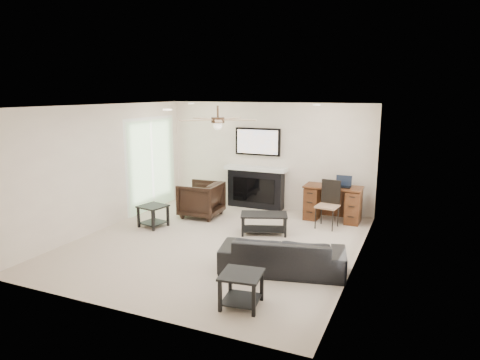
{
  "coord_description": "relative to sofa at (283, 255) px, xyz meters",
  "views": [
    {
      "loc": [
        3.4,
        -6.72,
        2.73
      ],
      "look_at": [
        0.28,
        0.44,
        1.12
      ],
      "focal_mm": 32.0,
      "sensor_mm": 36.0,
      "label": 1
    }
  ],
  "objects": [
    {
      "name": "room_shell",
      "position": [
        -1.33,
        0.84,
        1.41
      ],
      "size": [
        5.5,
        5.54,
        2.52
      ],
      "color": "beige",
      "rests_on": "ground"
    },
    {
      "name": "sofa",
      "position": [
        0.0,
        0.0,
        0.0
      ],
      "size": [
        2.03,
        1.15,
        0.56
      ],
      "primitive_type": "imported",
      "rotation": [
        0.0,
        0.0,
        3.36
      ],
      "color": "black",
      "rests_on": "ground"
    },
    {
      "name": "armchair",
      "position": [
        -2.6,
        2.15,
        0.11
      ],
      "size": [
        0.89,
        0.87,
        0.78
      ],
      "primitive_type": "imported",
      "rotation": [
        0.0,
        0.0,
        -1.52
      ],
      "color": "black",
      "rests_on": "ground"
    },
    {
      "name": "coffee_table",
      "position": [
        -0.9,
        1.6,
        -0.08
      ],
      "size": [
        1.02,
        0.78,
        0.4
      ],
      "primitive_type": "cube",
      "rotation": [
        0.0,
        0.0,
        0.36
      ],
      "color": "black",
      "rests_on": "ground"
    },
    {
      "name": "end_table_near",
      "position": [
        -0.15,
        -1.25,
        -0.05
      ],
      "size": [
        0.58,
        0.58,
        0.45
      ],
      "primitive_type": "cube",
      "rotation": [
        0.0,
        0.0,
        0.13
      ],
      "color": "black",
      "rests_on": "ground"
    },
    {
      "name": "end_table_left",
      "position": [
        -3.15,
        1.1,
        -0.05
      ],
      "size": [
        0.59,
        0.59,
        0.45
      ],
      "primitive_type": "cube",
      "rotation": [
        0.0,
        0.0,
        -0.2
      ],
      "color": "black",
      "rests_on": "ground"
    },
    {
      "name": "fireplace_unit",
      "position": [
        -1.77,
        3.34,
        0.68
      ],
      "size": [
        1.52,
        0.34,
        1.91
      ],
      "primitive_type": "cube",
      "color": "black",
      "rests_on": "ground"
    },
    {
      "name": "desk",
      "position": [
        0.15,
        3.02,
        0.1
      ],
      "size": [
        1.22,
        0.56,
        0.76
      ],
      "primitive_type": "cube",
      "color": "#3B1C0E",
      "rests_on": "ground"
    },
    {
      "name": "desk_chair",
      "position": [
        0.15,
        2.47,
        0.21
      ],
      "size": [
        0.47,
        0.49,
        0.97
      ],
      "primitive_type": "cube",
      "rotation": [
        0.0,
        0.0,
        -0.12
      ],
      "color": "black",
      "rests_on": "ground"
    },
    {
      "name": "laptop",
      "position": [
        0.35,
        3.0,
        0.6
      ],
      "size": [
        0.33,
        0.24,
        0.23
      ],
      "primitive_type": "cube",
      "color": "black",
      "rests_on": "desk"
    }
  ]
}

